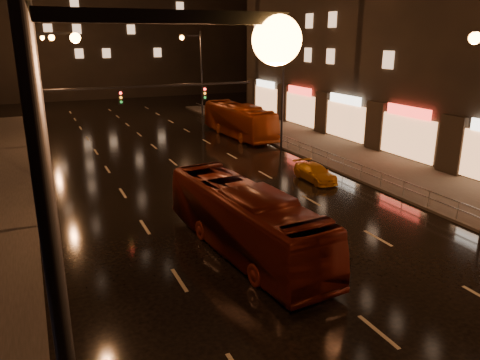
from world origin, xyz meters
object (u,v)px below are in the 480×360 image
object	(u,v)px
bus_red	(245,220)
taxi_far	(315,173)
taxi_near	(278,227)
bus_curb	(239,120)

from	to	relation	value
bus_red	taxi_far	bearing A→B (deg)	36.89
taxi_near	bus_red	bearing A→B (deg)	-158.47
bus_red	bus_curb	xyz separation A→B (m)	(10.27, 23.70, 0.04)
bus_curb	taxi_far	distance (m)	15.79
taxi_far	bus_curb	bearing A→B (deg)	85.25
bus_red	taxi_far	size ratio (longest dim) A/B	2.88
bus_red	bus_curb	size ratio (longest dim) A/B	0.98
taxi_near	taxi_far	xyz separation A→B (m)	(6.94, 7.47, -0.10)
bus_red	taxi_near	size ratio (longest dim) A/B	2.85
bus_red	taxi_far	world-z (taller)	bus_red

